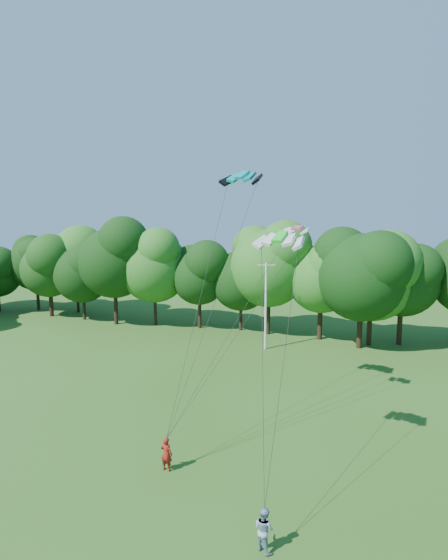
% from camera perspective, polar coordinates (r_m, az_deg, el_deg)
% --- Properties ---
extents(utility_pole, '(1.72, 0.47, 8.75)m').
position_cam_1_polar(utility_pole, '(43.73, 5.47, -3.31)').
color(utility_pole, silver).
rests_on(utility_pole, ground).
extents(kite_flyer_left, '(0.69, 0.48, 1.81)m').
position_cam_1_polar(kite_flyer_left, '(24.67, -7.52, -21.59)').
color(kite_flyer_left, maroon).
rests_on(kite_flyer_left, ground).
extents(kite_flyer_right, '(1.10, 1.03, 1.80)m').
position_cam_1_polar(kite_flyer_right, '(19.94, 5.26, -29.66)').
color(kite_flyer_right, '#879DBB').
rests_on(kite_flyer_right, ground).
extents(kite_teal, '(2.91, 1.74, 0.68)m').
position_cam_1_polar(kite_teal, '(29.07, 2.40, 13.56)').
color(kite_teal, '#048888').
rests_on(kite_teal, ground).
extents(kite_green, '(2.54, 1.46, 0.58)m').
position_cam_1_polar(kite_green, '(21.32, 7.28, 5.61)').
color(kite_green, '#1FD129').
rests_on(kite_green, ground).
extents(kite_pink, '(1.75, 1.11, 0.31)m').
position_cam_1_polar(kite_pink, '(28.13, 9.55, 6.74)').
color(kite_pink, '#CD396D').
rests_on(kite_pink, ground).
extents(tree_back_west, '(7.98, 7.98, 11.61)m').
position_cam_1_polar(tree_back_west, '(62.39, -21.91, 2.13)').
color(tree_back_west, '#382116').
rests_on(tree_back_west, ground).
extents(tree_back_center, '(9.69, 9.69, 14.09)m').
position_cam_1_polar(tree_back_center, '(45.36, 17.65, 2.27)').
color(tree_back_center, '#312613').
rests_on(tree_back_center, ground).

